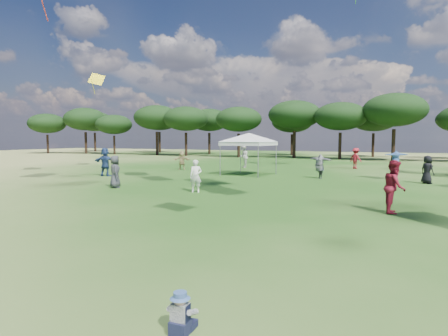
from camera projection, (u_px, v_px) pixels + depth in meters
The scene contains 4 objects.
tree_line at pixel (386, 114), 45.02m from camera, with size 108.78×17.63×7.77m.
tent_left at pixel (249, 135), 25.82m from camera, with size 6.14×6.14×3.21m.
toddler at pixel (181, 315), 4.94m from camera, with size 0.38×0.43×0.57m.
festival_crowd at pixel (320, 166), 23.12m from camera, with size 28.97×20.86×1.92m.
Camera 1 is at (2.83, -2.02, 2.59)m, focal length 30.00 mm.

